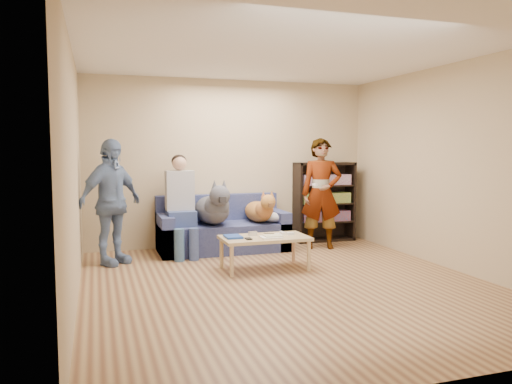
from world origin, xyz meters
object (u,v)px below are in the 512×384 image
object	(u,v)px
sofa	(222,232)
dog_tan	(260,210)
person_standing_right	(321,194)
camera_silver	(253,234)
bookshelf	(324,200)
person_standing_left	(111,202)
notebook_blue	(233,237)
person_seated	(181,201)
dog_gray	(213,208)
coffee_table	(265,240)

from	to	relation	value
sofa	dog_tan	world-z (taller)	dog_tan
person_standing_right	camera_silver	bearing A→B (deg)	-129.13
dog_tan	bookshelf	xyz separation A→B (m)	(1.26, 0.42, 0.07)
person_standing_right	person_standing_left	bearing A→B (deg)	-159.48
notebook_blue	person_seated	distance (m)	1.28
sofa	dog_gray	size ratio (longest dim) A/B	1.49
person_standing_left	coffee_table	xyz separation A→B (m)	(1.84, -0.88, -0.46)
person_standing_right	coffee_table	bearing A→B (deg)	-123.24
notebook_blue	bookshelf	xyz separation A→B (m)	(1.97, 1.51, 0.25)
sofa	dog_tan	distance (m)	0.66
camera_silver	person_seated	distance (m)	1.35
sofa	coffee_table	size ratio (longest dim) A/B	1.73
person_seated	camera_silver	bearing A→B (deg)	-55.51
sofa	coffee_table	xyz separation A→B (m)	(0.23, -1.32, 0.09)
dog_tan	dog_gray	bearing A→B (deg)	178.80
person_standing_right	person_seated	bearing A→B (deg)	-166.92
person_standing_left	sofa	world-z (taller)	person_standing_left
person_standing_right	camera_silver	distance (m)	1.69
bookshelf	notebook_blue	bearing A→B (deg)	-142.62
sofa	dog_gray	world-z (taller)	dog_gray
camera_silver	dog_tan	distance (m)	1.12
sofa	person_seated	bearing A→B (deg)	-168.71
person_standing_right	dog_gray	distance (m)	1.67
camera_silver	person_seated	bearing A→B (deg)	124.49
person_standing_left	person_standing_right	bearing A→B (deg)	-36.90
notebook_blue	person_seated	world-z (taller)	person_seated
notebook_blue	bookshelf	distance (m)	2.50
person_seated	dog_gray	distance (m)	0.48
person_standing_right	person_standing_left	xyz separation A→B (m)	(-3.10, -0.13, -0.01)
camera_silver	coffee_table	xyz separation A→B (m)	(0.12, -0.12, -0.07)
person_standing_right	dog_gray	bearing A→B (deg)	-166.71
dog_gray	bookshelf	size ratio (longest dim) A/B	0.98
person_standing_left	sofa	bearing A→B (deg)	-23.88
camera_silver	dog_tan	world-z (taller)	dog_tan
coffee_table	camera_silver	bearing A→B (deg)	135.00
person_standing_right	dog_tan	bearing A→B (deg)	-169.46
person_standing_left	dog_tan	distance (m)	2.18
dog_tan	coffee_table	bearing A→B (deg)	-105.61
notebook_blue	coffee_table	bearing A→B (deg)	-7.13
sofa	bookshelf	bearing A→B (deg)	7.40
person_standing_left	coffee_table	distance (m)	2.09
camera_silver	person_seated	world-z (taller)	person_seated
person_standing_left	camera_silver	size ratio (longest dim) A/B	15.11
person_standing_right	dog_gray	xyz separation A→B (m)	(-1.66, 0.14, -0.17)
person_standing_left	notebook_blue	distance (m)	1.71
camera_silver	person_standing_right	bearing A→B (deg)	32.71
bookshelf	dog_tan	bearing A→B (deg)	-161.40
person_standing_left	bookshelf	distance (m)	3.48
notebook_blue	dog_gray	bearing A→B (deg)	89.75
camera_silver	dog_gray	xyz separation A→B (m)	(-0.28, 1.03, 0.22)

